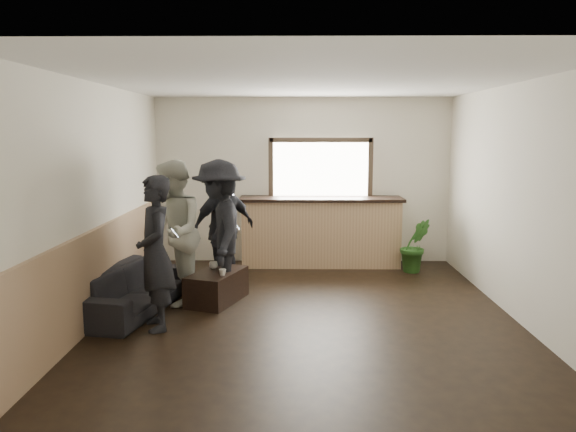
{
  "coord_description": "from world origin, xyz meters",
  "views": [
    {
      "loc": [
        -0.14,
        -6.57,
        2.21
      ],
      "look_at": [
        -0.22,
        0.4,
        1.17
      ],
      "focal_mm": 35.0,
      "sensor_mm": 36.0,
      "label": 1
    }
  ],
  "objects_px": {
    "cup_a": "(213,265)",
    "cup_b": "(223,272)",
    "potted_plant": "(415,245)",
    "person_a": "(155,253)",
    "bar_counter": "(321,227)",
    "sofa": "(133,289)",
    "person_b": "(173,233)",
    "person_c": "(220,230)",
    "person_d": "(223,228)",
    "coffee_table": "(217,287)"
  },
  "relations": [
    {
      "from": "sofa",
      "to": "person_b",
      "type": "distance_m",
      "value": 0.86
    },
    {
      "from": "cup_a",
      "to": "person_a",
      "type": "relative_size",
      "value": 0.07
    },
    {
      "from": "coffee_table",
      "to": "person_c",
      "type": "relative_size",
      "value": 0.49
    },
    {
      "from": "cup_a",
      "to": "person_b",
      "type": "xyz_separation_m",
      "value": [
        -0.47,
        -0.26,
        0.49
      ]
    },
    {
      "from": "coffee_table",
      "to": "person_b",
      "type": "relative_size",
      "value": 0.49
    },
    {
      "from": "potted_plant",
      "to": "coffee_table",
      "type": "bearing_deg",
      "value": -150.95
    },
    {
      "from": "person_b",
      "to": "potted_plant",
      "type": "bearing_deg",
      "value": 102.78
    },
    {
      "from": "coffee_table",
      "to": "person_d",
      "type": "relative_size",
      "value": 0.54
    },
    {
      "from": "person_b",
      "to": "person_c",
      "type": "distance_m",
      "value": 0.61
    },
    {
      "from": "bar_counter",
      "to": "person_a",
      "type": "distance_m",
      "value": 3.72
    },
    {
      "from": "cup_b",
      "to": "person_b",
      "type": "xyz_separation_m",
      "value": [
        -0.65,
        0.13,
        0.49
      ]
    },
    {
      "from": "bar_counter",
      "to": "person_a",
      "type": "relative_size",
      "value": 1.54
    },
    {
      "from": "cup_b",
      "to": "potted_plant",
      "type": "xyz_separation_m",
      "value": [
        2.84,
        1.85,
        -0.02
      ]
    },
    {
      "from": "cup_b",
      "to": "person_a",
      "type": "relative_size",
      "value": 0.05
    },
    {
      "from": "cup_b",
      "to": "potted_plant",
      "type": "distance_m",
      "value": 3.39
    },
    {
      "from": "bar_counter",
      "to": "sofa",
      "type": "height_order",
      "value": "bar_counter"
    },
    {
      "from": "sofa",
      "to": "coffee_table",
      "type": "bearing_deg",
      "value": -57.35
    },
    {
      "from": "person_c",
      "to": "person_a",
      "type": "bearing_deg",
      "value": -38.87
    },
    {
      "from": "bar_counter",
      "to": "coffee_table",
      "type": "xyz_separation_m",
      "value": [
        -1.46,
        -2.11,
        -0.44
      ]
    },
    {
      "from": "coffee_table",
      "to": "person_d",
      "type": "xyz_separation_m",
      "value": [
        -0.01,
        0.84,
        0.65
      ]
    },
    {
      "from": "person_a",
      "to": "person_c",
      "type": "distance_m",
      "value": 1.27
    },
    {
      "from": "cup_a",
      "to": "potted_plant",
      "type": "xyz_separation_m",
      "value": [
        3.01,
        1.46,
        -0.02
      ]
    },
    {
      "from": "coffee_table",
      "to": "person_b",
      "type": "bearing_deg",
      "value": -171.64
    },
    {
      "from": "bar_counter",
      "to": "coffee_table",
      "type": "distance_m",
      "value": 2.61
    },
    {
      "from": "person_b",
      "to": "person_d",
      "type": "xyz_separation_m",
      "value": [
        0.53,
        0.92,
        -0.09
      ]
    },
    {
      "from": "potted_plant",
      "to": "bar_counter",
      "type": "bearing_deg",
      "value": 162.26
    },
    {
      "from": "person_a",
      "to": "person_c",
      "type": "relative_size",
      "value": 0.93
    },
    {
      "from": "cup_a",
      "to": "person_a",
      "type": "bearing_deg",
      "value": -111.53
    },
    {
      "from": "cup_a",
      "to": "cup_b",
      "type": "distance_m",
      "value": 0.43
    },
    {
      "from": "cup_b",
      "to": "person_c",
      "type": "bearing_deg",
      "value": 101.91
    },
    {
      "from": "bar_counter",
      "to": "person_c",
      "type": "distance_m",
      "value": 2.47
    },
    {
      "from": "potted_plant",
      "to": "person_c",
      "type": "relative_size",
      "value": 0.46
    },
    {
      "from": "potted_plant",
      "to": "person_a",
      "type": "height_order",
      "value": "person_a"
    },
    {
      "from": "bar_counter",
      "to": "person_c",
      "type": "bearing_deg",
      "value": -125.44
    },
    {
      "from": "coffee_table",
      "to": "cup_b",
      "type": "bearing_deg",
      "value": -63.39
    },
    {
      "from": "cup_a",
      "to": "person_a",
      "type": "distance_m",
      "value": 1.36
    },
    {
      "from": "bar_counter",
      "to": "person_d",
      "type": "relative_size",
      "value": 1.59
    },
    {
      "from": "coffee_table",
      "to": "person_a",
      "type": "bearing_deg",
      "value": -117.87
    },
    {
      "from": "cup_b",
      "to": "person_a",
      "type": "xyz_separation_m",
      "value": [
        -0.65,
        -0.81,
        0.43
      ]
    },
    {
      "from": "coffee_table",
      "to": "cup_b",
      "type": "relative_size",
      "value": 9.7
    },
    {
      "from": "person_d",
      "to": "person_c",
      "type": "bearing_deg",
      "value": 55.77
    },
    {
      "from": "potted_plant",
      "to": "person_d",
      "type": "bearing_deg",
      "value": -164.99
    },
    {
      "from": "cup_a",
      "to": "person_c",
      "type": "relative_size",
      "value": 0.06
    },
    {
      "from": "person_d",
      "to": "cup_b",
      "type": "bearing_deg",
      "value": 58.36
    },
    {
      "from": "cup_b",
      "to": "person_b",
      "type": "relative_size",
      "value": 0.05
    },
    {
      "from": "coffee_table",
      "to": "cup_a",
      "type": "xyz_separation_m",
      "value": [
        -0.07,
        0.18,
        0.25
      ]
    },
    {
      "from": "person_a",
      "to": "person_b",
      "type": "xyz_separation_m",
      "value": [
        -0.0,
        0.94,
        0.06
      ]
    },
    {
      "from": "sofa",
      "to": "potted_plant",
      "type": "distance_m",
      "value": 4.43
    },
    {
      "from": "coffee_table",
      "to": "person_b",
      "type": "height_order",
      "value": "person_b"
    },
    {
      "from": "coffee_table",
      "to": "person_c",
      "type": "distance_m",
      "value": 0.74
    }
  ]
}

